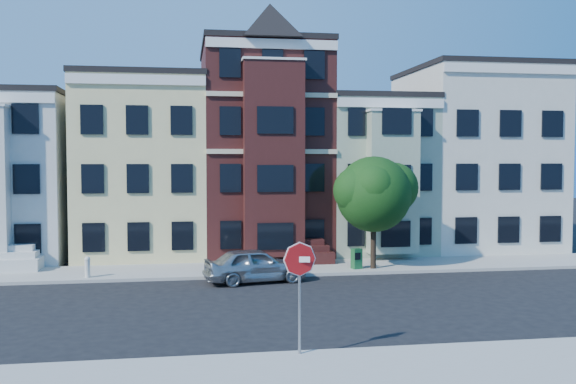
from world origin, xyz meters
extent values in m
plane|color=black|center=(0.00, 0.00, 0.00)|extent=(120.00, 120.00, 0.00)
cube|color=#9E9B93|center=(0.00, 8.00, 0.07)|extent=(60.00, 4.00, 0.15)
cube|color=#9E9B93|center=(0.00, -8.00, 0.07)|extent=(60.00, 4.00, 0.15)
cube|color=beige|center=(-7.00, 14.50, 5.00)|extent=(7.00, 9.00, 10.00)
cube|color=#371412|center=(0.00, 14.50, 6.00)|extent=(7.00, 9.00, 12.00)
cube|color=#99A78C|center=(6.50, 14.50, 4.50)|extent=(6.00, 9.00, 9.00)
cube|color=beige|center=(13.50, 14.50, 5.50)|extent=(8.00, 9.00, 11.00)
imported|color=#A7ABB0|center=(-1.48, 5.02, 0.79)|extent=(4.90, 2.66, 1.58)
cube|color=#1C5D2F|center=(3.80, 6.95, 0.65)|extent=(0.55, 0.51, 1.00)
cylinder|color=beige|center=(-9.08, 6.62, 0.54)|extent=(0.28, 0.28, 0.77)
camera|label=1|loc=(-4.59, -23.77, 5.63)|focal=40.00mm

